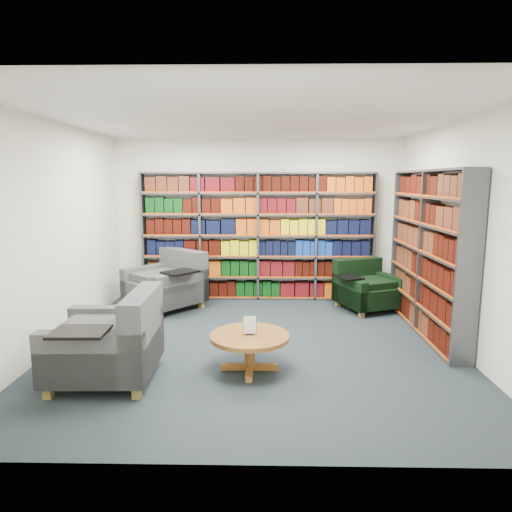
{
  "coord_description": "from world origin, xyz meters",
  "views": [
    {
      "loc": [
        0.12,
        -5.55,
        2.07
      ],
      "look_at": [
        0.0,
        0.6,
        1.05
      ],
      "focal_mm": 32.0,
      "sensor_mm": 36.0,
      "label": 1
    }
  ],
  "objects_px": {
    "chair_teal_left": "(170,285)",
    "chair_green_right": "(365,289)",
    "chair_teal_front": "(114,345)",
    "coffee_table": "(250,342)"
  },
  "relations": [
    {
      "from": "coffee_table",
      "to": "chair_green_right",
      "type": "bearing_deg",
      "value": 54.58
    },
    {
      "from": "chair_teal_left",
      "to": "chair_teal_front",
      "type": "xyz_separation_m",
      "value": [
        0.0,
        -2.8,
        0.01
      ]
    },
    {
      "from": "chair_teal_left",
      "to": "chair_green_right",
      "type": "distance_m",
      "value": 3.21
    },
    {
      "from": "chair_teal_left",
      "to": "coffee_table",
      "type": "bearing_deg",
      "value": -61.02
    },
    {
      "from": "chair_teal_left",
      "to": "coffee_table",
      "type": "xyz_separation_m",
      "value": [
        1.41,
        -2.54,
        -0.05
      ]
    },
    {
      "from": "chair_teal_left",
      "to": "coffee_table",
      "type": "height_order",
      "value": "chair_teal_left"
    },
    {
      "from": "chair_teal_front",
      "to": "coffee_table",
      "type": "xyz_separation_m",
      "value": [
        1.4,
        0.26,
        -0.05
      ]
    },
    {
      "from": "chair_teal_front",
      "to": "coffee_table",
      "type": "bearing_deg",
      "value": 10.39
    },
    {
      "from": "chair_green_right",
      "to": "chair_teal_front",
      "type": "xyz_separation_m",
      "value": [
        -3.21,
        -2.8,
        0.06
      ]
    },
    {
      "from": "chair_green_right",
      "to": "coffee_table",
      "type": "relative_size",
      "value": 1.32
    }
  ]
}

